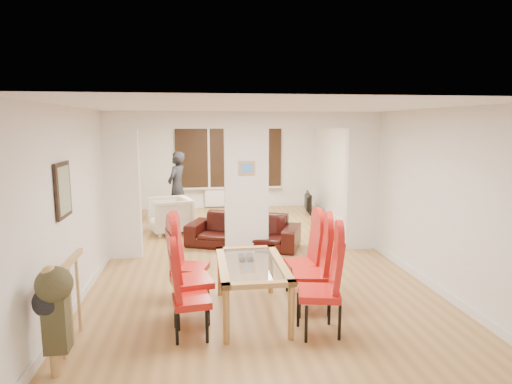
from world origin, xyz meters
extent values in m
cube|color=#A67942|center=(0.00, 0.00, 0.00)|extent=(5.00, 9.00, 0.01)
cube|color=white|center=(0.00, 0.00, 1.30)|extent=(5.00, 0.18, 2.60)
cube|color=black|center=(0.00, 4.44, 1.50)|extent=(3.00, 0.08, 1.80)
cube|color=white|center=(0.00, 4.40, 0.30)|extent=(1.40, 0.08, 0.50)
sphere|color=orange|center=(0.30, 3.30, 2.15)|extent=(0.36, 0.36, 0.36)
cube|color=gray|center=(-2.47, -2.40, 1.60)|extent=(0.04, 0.52, 0.67)
cube|color=#4C8CD8|center=(0.00, -0.10, 1.60)|extent=(0.30, 0.03, 0.25)
imported|color=black|center=(-0.02, 0.42, 0.32)|extent=(2.33, 1.59, 0.63)
imported|color=beige|center=(-1.50, 1.68, 0.40)|extent=(1.06, 1.07, 0.79)
imported|color=black|center=(-1.39, 2.76, 0.86)|extent=(0.74, 0.64, 1.73)
imported|color=black|center=(2.00, 3.46, 0.27)|extent=(0.94, 0.26, 0.54)
cylinder|color=#143F19|center=(0.34, 2.30, 0.36)|extent=(0.07, 0.07, 0.27)
imported|color=black|center=(-0.08, 2.30, 0.26)|extent=(0.24, 0.24, 0.06)
camera|label=1|loc=(-0.86, -7.70, 2.38)|focal=30.00mm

